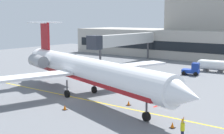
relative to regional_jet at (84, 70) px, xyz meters
The scene contains 11 objects.
ground 3.83m from the regional_jet, 105.46° to the right, with size 120.00×120.00×0.11m.
jet_bridge_west 29.58m from the regional_jet, 116.06° to the left, with size 2.40×22.28×6.42m.
regional_jet is the anchor object (origin of this frame).
pushback_tractor 13.79m from the regional_jet, 99.93° to the left, with size 4.36×2.46×2.22m.
belt_loader 23.02m from the regional_jet, 78.44° to the left, with size 3.16×2.51×2.13m.
fuel_tank 28.53m from the regional_jet, 77.20° to the left, with size 6.06×2.30×2.17m.
marshaller 17.03m from the regional_jet, 20.37° to the right, with size 0.34×0.83×1.91m.
safety_cone_alpha 7.33m from the regional_jet, ahead, with size 0.47×0.47×0.55m.
safety_cone_bravo 11.01m from the regional_jet, 119.89° to the left, with size 0.47×0.47×0.55m.
safety_cone_charlie 14.64m from the regional_jet, 14.69° to the right, with size 0.47×0.47×0.55m.
safety_cone_delta 6.73m from the regional_jet, 68.30° to the right, with size 0.47×0.47×0.55m.
Camera 1 is at (26.12, -26.45, 9.64)m, focal length 50.15 mm.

